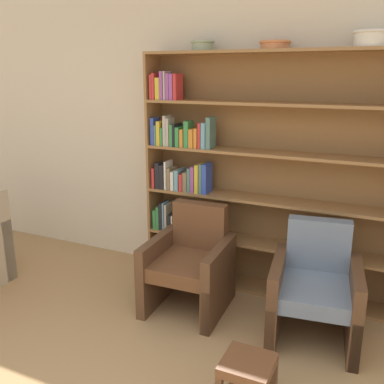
# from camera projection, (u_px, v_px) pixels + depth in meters

# --- Properties ---
(wall_back) EXTENTS (12.00, 0.06, 2.75)m
(wall_back) POSITION_uv_depth(u_px,v_px,m) (251.00, 139.00, 3.90)
(wall_back) COLOR beige
(wall_back) RESTS_ON ground
(bookshelf) EXTENTS (2.34, 0.30, 2.14)m
(bookshelf) POSITION_uv_depth(u_px,v_px,m) (246.00, 179.00, 3.84)
(bookshelf) COLOR olive
(bookshelf) RESTS_ON ground
(bowl_sage) EXTENTS (0.21, 0.21, 0.09)m
(bowl_sage) POSITION_uv_depth(u_px,v_px,m) (203.00, 45.00, 3.68)
(bowl_sage) COLOR gray
(bowl_sage) RESTS_ON bookshelf
(bowl_stoneware) EXTENTS (0.26, 0.26, 0.07)m
(bowl_stoneware) POSITION_uv_depth(u_px,v_px,m) (275.00, 44.00, 3.43)
(bowl_stoneware) COLOR #C67547
(bowl_stoneware) RESTS_ON bookshelf
(bowl_olive) EXTENTS (0.28, 0.28, 0.12)m
(bowl_olive) POSITION_uv_depth(u_px,v_px,m) (372.00, 38.00, 3.13)
(bowl_olive) COLOR silver
(bowl_olive) RESTS_ON bookshelf
(armchair_leather) EXTENTS (0.67, 0.71, 0.86)m
(armchair_leather) POSITION_uv_depth(u_px,v_px,m) (190.00, 264.00, 3.64)
(armchair_leather) COLOR brown
(armchair_leather) RESTS_ON ground
(armchair_cushioned) EXTENTS (0.73, 0.76, 0.86)m
(armchair_cushioned) POSITION_uv_depth(u_px,v_px,m) (315.00, 289.00, 3.22)
(armchair_cushioned) COLOR brown
(armchair_cushioned) RESTS_ON ground
(footstool) EXTENTS (0.30, 0.30, 0.33)m
(footstool) POSITION_uv_depth(u_px,v_px,m) (248.00, 371.00, 2.52)
(footstool) COLOR brown
(footstool) RESTS_ON ground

